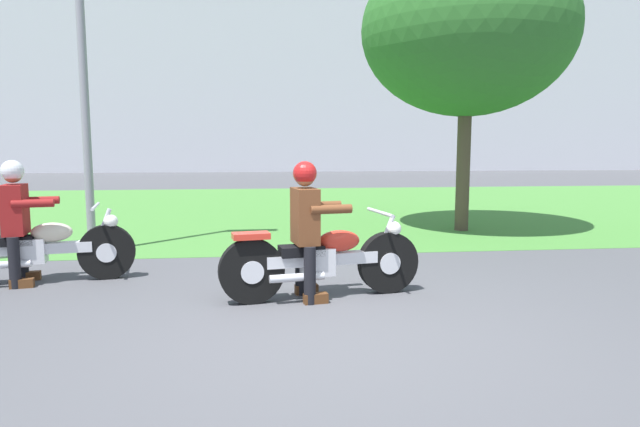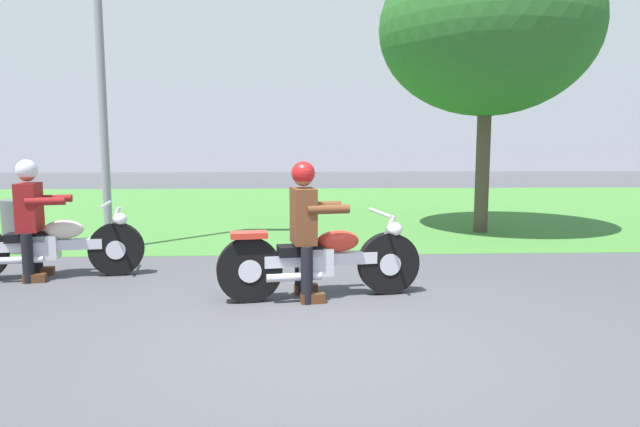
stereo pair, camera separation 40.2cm
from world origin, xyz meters
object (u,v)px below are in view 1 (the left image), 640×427
rider_lead (307,219)px  trash_can (0,229)px  rider_follow (17,213)px  motorcycle_lead (323,260)px  tree_roadside (468,31)px  motorcycle_follow (36,249)px

rider_lead → trash_can: size_ratio=1.82×
rider_follow → trash_can: 2.04m
motorcycle_lead → tree_roadside: size_ratio=0.41×
motorcycle_lead → rider_lead: (-0.17, -0.03, 0.42)m
motorcycle_lead → motorcycle_follow: 3.30m
rider_follow → trash_can: (-0.97, 1.74, -0.43)m
rider_follow → rider_lead: bearing=-26.6°
motorcycle_follow → trash_can: bearing=113.7°
motorcycle_lead → rider_follow: bearing=154.6°
motorcycle_lead → motorcycle_follow: size_ratio=0.98×
motorcycle_lead → rider_lead: 0.46m
rider_lead → rider_follow: (-3.16, 0.96, -0.00)m
motorcycle_lead → tree_roadside: tree_roadside is taller
rider_lead → trash_can: 4.95m
motorcycle_lead → motorcycle_follow: (-3.16, 0.96, -0.00)m
tree_roadside → trash_can: (-7.35, -1.51, -3.17)m
rider_lead → tree_roadside: size_ratio=0.28×
motorcycle_lead → trash_can: motorcycle_lead is taller
rider_follow → motorcycle_follow: bearing=-0.8°
trash_can → rider_follow: bearing=-60.9°
tree_roadside → trash_can: tree_roadside is taller
rider_lead → rider_follow: bearing=153.4°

